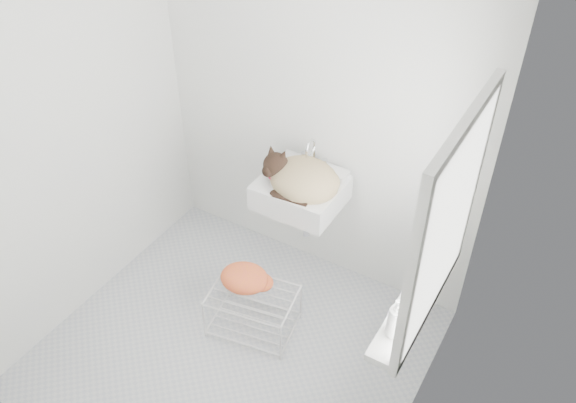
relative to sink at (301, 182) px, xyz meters
The scene contains 15 objects.
floor 1.13m from the sink, 93.43° to the right, with size 2.20×2.00×0.02m, color #BABCBE.
back_wall 0.48m from the sink, 99.67° to the left, with size 2.20×0.02×2.50m, color white.
right_wall 1.35m from the sink, 35.03° to the right, with size 0.02×2.00×2.50m, color white.
left_wall 1.42m from the sink, 147.11° to the right, with size 0.02×2.00×2.50m, color white.
window_glass 1.27m from the sink, 27.42° to the right, with size 0.01×0.80×1.00m, color white.
window_frame 1.26m from the sink, 27.77° to the right, with size 0.04×0.90×1.10m, color white.
windowsill 1.11m from the sink, 29.21° to the right, with size 0.16×0.88×0.04m, color white.
sink is the anchor object (origin of this frame).
faucet 0.23m from the sink, 90.00° to the left, with size 0.19×0.13×0.19m, color silver, non-canonical shape.
cat 0.05m from the sink, 56.58° to the right, with size 0.50×0.44×0.29m.
wire_rack 0.88m from the sink, 94.18° to the right, with size 0.52×0.36×0.31m, color silver.
towel 0.72m from the sink, 103.61° to the right, with size 0.31×0.22×0.13m, color orange.
bottle_a 1.25m from the sink, 40.18° to the right, with size 0.08×0.08×0.20m, color white.
bottle_b 1.12m from the sink, 31.76° to the right, with size 0.08×0.08×0.17m, color teal.
bottle_c 1.05m from the sink, 25.01° to the right, with size 0.14×0.14×0.18m, color silver.
Camera 1 is at (1.47, -1.82, 3.03)m, focal length 36.76 mm.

